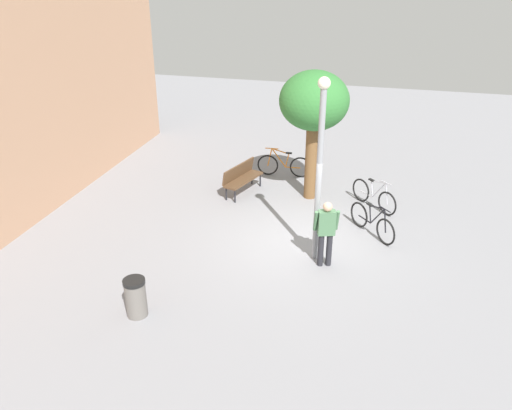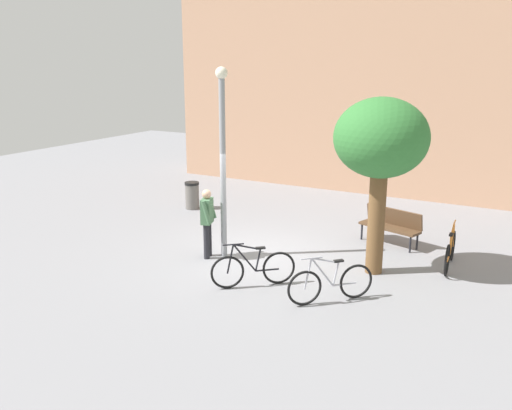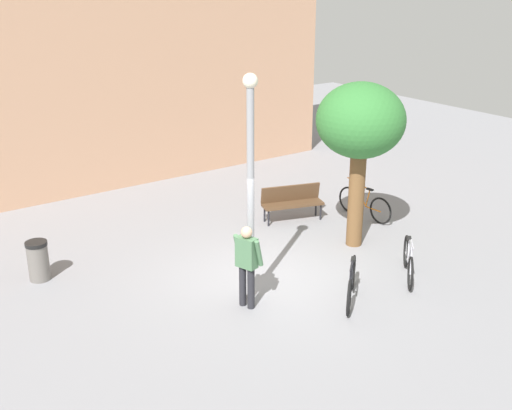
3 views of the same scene
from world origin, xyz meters
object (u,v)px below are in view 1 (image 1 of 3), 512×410
park_bench (241,176)px  trash_bin (136,297)px  plaza_tree (314,103)px  bicycle_black (372,222)px  person_by_lamppost (326,230)px  bicycle_orange (284,165)px  lamppost (320,161)px  bicycle_silver (374,196)px

park_bench → trash_bin: (-6.47, 0.39, -0.11)m
plaza_tree → bicycle_black: (-1.98, -1.98, -2.54)m
bicycle_black → person_by_lamppost: bearing=150.7°
bicycle_orange → plaza_tree: bearing=-141.8°
trash_bin → lamppost: bearing=-45.1°
lamppost → trash_bin: bearing=134.9°
person_by_lamppost → plaza_tree: size_ratio=0.43×
bicycle_orange → bicycle_silver: same height
bicycle_silver → trash_bin: bicycle_silver is taller
park_bench → trash_bin: 6.49m
bicycle_orange → bicycle_black: (-3.40, -3.10, 0.00)m
park_bench → person_by_lamppost: bearing=-139.0°
park_bench → plaza_tree: size_ratio=0.43×
lamppost → plaza_tree: 3.58m
plaza_tree → bicycle_black: 3.78m
park_bench → plaza_tree: bearing=-84.3°
lamppost → bicycle_black: size_ratio=3.24×
lamppost → bicycle_orange: bearing=20.3°
person_by_lamppost → bicycle_orange: size_ratio=0.92×
bicycle_orange → trash_bin: (-8.11, 1.39, 0.05)m
bicycle_orange → lamppost: bearing=-159.7°
person_by_lamppost → lamppost: bearing=44.1°
lamppost → person_by_lamppost: 1.64m
bicycle_orange → bicycle_black: bearing=-137.6°
park_bench → bicycle_silver: bicycle_silver is taller
park_bench → bicycle_silver: size_ratio=1.24×
person_by_lamppost → bicycle_orange: bearing=22.0°
person_by_lamppost → bicycle_silver: (3.49, -0.96, -0.58)m
lamppost → bicycle_silver: lamppost is taller
plaza_tree → trash_bin: plaza_tree is taller
lamppost → trash_bin: 5.00m
person_by_lamppost → park_bench: bearing=41.0°
bicycle_black → trash_bin: bearing=136.3°
person_by_lamppost → bicycle_orange: person_by_lamppost is taller
bicycle_orange → bicycle_black: size_ratio=1.32×
person_by_lamppost → bicycle_silver: bearing=-15.3°
park_bench → bicycle_black: 4.47m
park_bench → plaza_tree: plaza_tree is taller
lamppost → trash_bin: (-3.20, 3.21, -2.12)m
plaza_tree → person_by_lamppost: bearing=-165.5°
bicycle_black → bicycle_silver: bearing=1.7°
lamppost → bicycle_orange: (4.91, 1.82, -2.17)m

